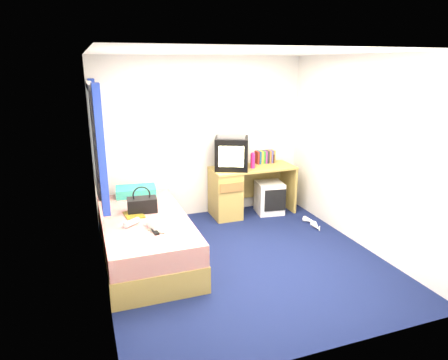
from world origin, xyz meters
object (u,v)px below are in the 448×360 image
object	(u,v)px
pillow	(136,191)
colour_swatch_fan	(158,231)
pink_water_bottle	(253,161)
picture_frame	(273,158)
magazine	(134,215)
water_bottle	(132,223)
storage_cube	(269,197)
desk	(236,190)
vcr	(232,135)
remote_control	(155,232)
crt_tv	(232,153)
aerosol_can	(241,161)
handbag	(142,204)
white_heels	(313,224)
bed	(146,238)
towel	(162,223)

from	to	relation	value
pillow	colour_swatch_fan	distance (m)	1.32
pink_water_bottle	picture_frame	bearing A→B (deg)	26.56
magazine	water_bottle	distance (m)	0.31
storage_cube	desk	bearing A→B (deg)	177.98
vcr	remote_control	xyz separation A→B (m)	(-1.45, -1.49, -0.72)
crt_tv	aerosol_can	world-z (taller)	crt_tv
pillow	storage_cube	xyz separation A→B (m)	(2.07, 0.05, -0.35)
storage_cube	vcr	distance (m)	1.19
desk	handbag	distance (m)	1.76
pillow	crt_tv	world-z (taller)	crt_tv
magazine	white_heels	world-z (taller)	magazine
storage_cube	white_heels	xyz separation A→B (m)	(0.36, -0.73, -0.21)
pink_water_bottle	white_heels	xyz separation A→B (m)	(0.65, -0.75, -0.82)
colour_swatch_fan	white_heels	bearing A→B (deg)	15.09
handbag	storage_cube	bearing A→B (deg)	23.59
storage_cube	handbag	distance (m)	2.24
bed	storage_cube	bearing A→B (deg)	23.53
magazine	remote_control	world-z (taller)	remote_control
crt_tv	aerosol_can	size ratio (longest dim) A/B	3.11
picture_frame	water_bottle	size ratio (longest dim) A/B	0.70
vcr	colour_swatch_fan	size ratio (longest dim) A/B	1.84
bed	white_heels	bearing A→B (deg)	4.15
colour_swatch_fan	white_heels	world-z (taller)	colour_swatch_fan
remote_control	vcr	bearing A→B (deg)	39.31
pillow	aerosol_can	world-z (taller)	aerosol_can
picture_frame	pink_water_bottle	world-z (taller)	pink_water_bottle
handbag	water_bottle	xyz separation A→B (m)	(-0.18, -0.39, -0.06)
aerosol_can	colour_swatch_fan	world-z (taller)	aerosol_can
aerosol_can	colour_swatch_fan	xyz separation A→B (m)	(-1.58, -1.52, -0.30)
pillow	crt_tv	xyz separation A→B (m)	(1.46, 0.15, 0.39)
aerosol_can	water_bottle	size ratio (longest dim) A/B	0.99
colour_swatch_fan	remote_control	xyz separation A→B (m)	(-0.03, -0.02, 0.00)
vcr	storage_cube	bearing A→B (deg)	15.87
desk	pink_water_bottle	xyz separation A→B (m)	(0.25, -0.07, 0.45)
towel	magazine	bearing A→B (deg)	119.29
bed	remote_control	xyz separation A→B (m)	(0.04, -0.49, 0.28)
pink_water_bottle	water_bottle	world-z (taller)	pink_water_bottle
water_bottle	pink_water_bottle	bearing A→B (deg)	29.89
magazine	desk	bearing A→B (deg)	28.51
desk	picture_frame	xyz separation A→B (m)	(0.69, 0.15, 0.41)
remote_control	towel	bearing A→B (deg)	47.12
towel	remote_control	size ratio (longest dim) A/B	1.69
storage_cube	water_bottle	xyz separation A→B (m)	(-2.26, -1.11, 0.33)
desk	crt_tv	distance (m)	0.59
desk	pink_water_bottle	world-z (taller)	pink_water_bottle
colour_swatch_fan	remote_control	world-z (taller)	remote_control
pink_water_bottle	towel	distance (m)	2.11
handbag	magazine	xyz separation A→B (m)	(-0.12, -0.09, -0.09)
pink_water_bottle	white_heels	world-z (taller)	pink_water_bottle
vcr	colour_swatch_fan	xyz separation A→B (m)	(-1.42, -1.47, -0.73)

